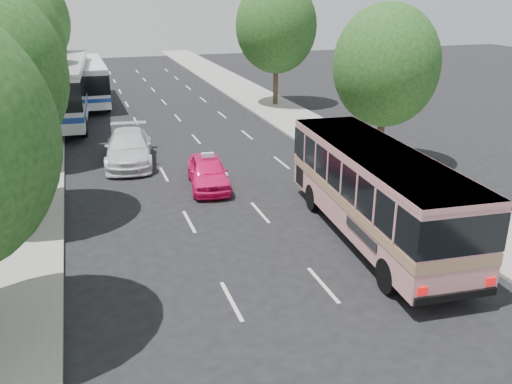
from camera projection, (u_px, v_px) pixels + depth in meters
name	position (u px, v px, depth m)	size (l,w,h in m)	color
ground	(270.00, 260.00, 17.95)	(120.00, 120.00, 0.00)	black
sidewalk_left	(30.00, 134.00, 33.21)	(4.00, 90.00, 0.15)	#9E998E
sidewalk_right	(288.00, 116.00, 38.20)	(4.00, 90.00, 0.12)	#9E998E
tree_left_c	(1.00, 41.00, 25.66)	(6.00, 6.00, 9.35)	#38281E
tree_left_d	(18.00, 38.00, 32.98)	(5.52, 5.52, 8.60)	#38281E
tree_left_e	(27.00, 18.00, 39.84)	(6.30, 6.30, 9.82)	#38281E
tree_left_f	(31.00, 19.00, 47.04)	(5.88, 5.88, 9.16)	#38281E
tree_right_near	(388.00, 62.00, 25.75)	(5.10, 5.10, 7.95)	#38281E
tree_right_far	(278.00, 23.00, 39.74)	(6.00, 6.00, 9.35)	#38281E
pink_bus	(375.00, 185.00, 18.81)	(3.41, 10.50, 3.29)	#D3888C
pink_taxi	(208.00, 172.00, 24.37)	(1.69, 4.19, 1.43)	#FA156C
white_pickup	(129.00, 148.00, 27.72)	(2.28, 5.61, 1.63)	silver
tour_coach_front	(63.00, 85.00, 36.13)	(3.71, 13.60, 4.02)	silver
tour_coach_rear	(89.00, 78.00, 41.97)	(2.48, 10.87, 3.24)	white
taxi_roof_sign	(208.00, 155.00, 24.09)	(0.55, 0.18, 0.18)	silver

